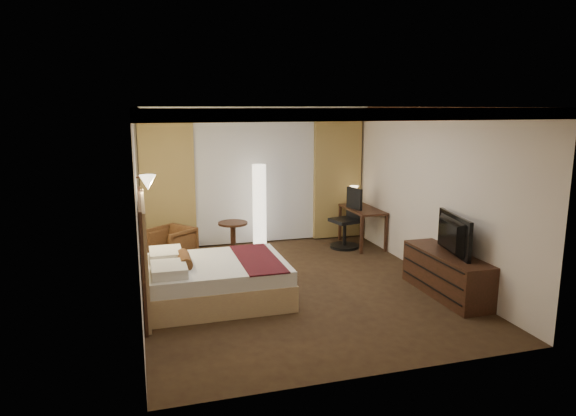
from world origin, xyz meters
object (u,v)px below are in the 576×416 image
object	(u,v)px
dresser	(446,274)
television	(447,233)
floor_lamp	(259,207)
desk	(362,227)
side_table	(233,238)
office_chair	(345,218)
armchair	(172,243)
bed	(218,281)

from	to	relation	value
dresser	television	size ratio (longest dim) A/B	1.56
floor_lamp	desk	bearing A→B (deg)	-10.58
floor_lamp	television	size ratio (longest dim) A/B	1.57
floor_lamp	side_table	bearing A→B (deg)	-159.17
side_table	television	bearing A→B (deg)	-49.44
side_table	television	distance (m)	3.98
office_chair	desk	bearing A→B (deg)	-6.39
side_table	floor_lamp	size ratio (longest dim) A/B	0.37
armchair	dresser	size ratio (longest dim) A/B	0.42
bed	television	size ratio (longest dim) A/B	1.85
side_table	desk	distance (m)	2.54
armchair	dresser	world-z (taller)	armchair
armchair	office_chair	xyz separation A→B (m)	(3.28, -0.02, 0.24)
bed	armchair	xyz separation A→B (m)	(-0.50, 2.06, 0.06)
office_chair	television	distance (m)	2.83
television	side_table	bearing A→B (deg)	51.38
side_table	bed	bearing A→B (deg)	-105.78
bed	dresser	bearing A→B (deg)	-12.95
desk	bed	bearing A→B (deg)	-146.62
bed	side_table	size ratio (longest dim) A/B	3.23
office_chair	floor_lamp	bearing A→B (deg)	151.49
dresser	floor_lamp	bearing A→B (deg)	122.38
side_table	desk	size ratio (longest dim) A/B	0.52
office_chair	television	xyz separation A→B (m)	(0.41, -2.78, 0.35)
television	floor_lamp	bearing A→B (deg)	42.81
floor_lamp	dresser	bearing A→B (deg)	-57.62
bed	armchair	bearing A→B (deg)	103.59
side_table	desk	xyz separation A→B (m)	(2.54, -0.16, 0.07)
dresser	desk	bearing A→B (deg)	91.01
side_table	television	size ratio (longest dim) A/B	0.57
armchair	office_chair	bearing A→B (deg)	51.38
side_table	dresser	bearing A→B (deg)	-49.11
armchair	floor_lamp	size ratio (longest dim) A/B	0.42
dresser	television	xyz separation A→B (m)	(-0.03, 0.00, 0.62)
desk	television	bearing A→B (deg)	-89.60
floor_lamp	dresser	distance (m)	3.82
desk	armchair	bearing A→B (deg)	-179.59
bed	side_table	distance (m)	2.33
bed	desk	bearing A→B (deg)	33.38
armchair	desk	distance (m)	3.67
side_table	floor_lamp	bearing A→B (deg)	20.83
armchair	floor_lamp	xyz separation A→B (m)	(1.69, 0.40, 0.48)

